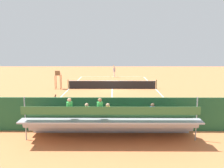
% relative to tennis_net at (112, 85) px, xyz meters
% --- Properties ---
extents(ground_plane, '(60.00, 60.00, 0.00)m').
position_rel_tennis_net_xyz_m(ground_plane, '(0.00, 0.00, -0.50)').
color(ground_plane, '#D17542').
extents(court_line_markings, '(10.10, 22.20, 0.01)m').
position_rel_tennis_net_xyz_m(court_line_markings, '(0.00, -0.04, -0.50)').
color(court_line_markings, white).
rests_on(court_line_markings, ground).
extents(tennis_net, '(10.30, 0.10, 1.07)m').
position_rel_tennis_net_xyz_m(tennis_net, '(0.00, 0.00, 0.00)').
color(tennis_net, black).
rests_on(tennis_net, ground).
extents(backdrop_wall, '(18.00, 0.16, 2.00)m').
position_rel_tennis_net_xyz_m(backdrop_wall, '(0.00, 14.00, 0.50)').
color(backdrop_wall, '#235633').
rests_on(backdrop_wall, ground).
extents(bleacher_stand, '(9.06, 2.40, 2.48)m').
position_rel_tennis_net_xyz_m(bleacher_stand, '(0.05, 15.35, 0.44)').
color(bleacher_stand, '#9EA0A5').
rests_on(bleacher_stand, ground).
extents(umpire_chair, '(0.67, 0.67, 2.14)m').
position_rel_tennis_net_xyz_m(umpire_chair, '(6.20, 0.22, 0.81)').
color(umpire_chair, brown).
rests_on(umpire_chair, ground).
extents(courtside_bench, '(1.80, 0.40, 0.93)m').
position_rel_tennis_net_xyz_m(courtside_bench, '(-2.08, 13.27, 0.06)').
color(courtside_bench, '#234C2D').
rests_on(courtside_bench, ground).
extents(equipment_bag, '(0.90, 0.36, 0.36)m').
position_rel_tennis_net_xyz_m(equipment_bag, '(0.12, 13.40, -0.32)').
color(equipment_bag, black).
rests_on(equipment_bag, ground).
extents(tennis_player, '(0.43, 0.55, 1.93)m').
position_rel_tennis_net_xyz_m(tennis_player, '(-0.27, -10.63, 0.51)').
color(tennis_player, white).
rests_on(tennis_player, ground).
extents(tennis_racket, '(0.48, 0.54, 0.03)m').
position_rel_tennis_net_xyz_m(tennis_racket, '(0.12, -10.74, -0.49)').
color(tennis_racket, black).
rests_on(tennis_racket, ground).
extents(tennis_ball_near, '(0.07, 0.07, 0.07)m').
position_rel_tennis_net_xyz_m(tennis_ball_near, '(-0.21, -9.80, -0.47)').
color(tennis_ball_near, '#CCDB33').
rests_on(tennis_ball_near, ground).
extents(line_judge, '(0.44, 0.56, 1.93)m').
position_rel_tennis_net_xyz_m(line_judge, '(3.65, 12.94, 0.51)').
color(line_judge, '#232328').
rests_on(line_judge, ground).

